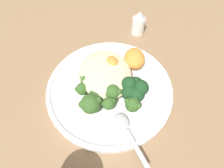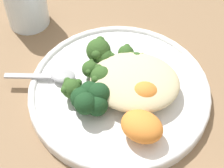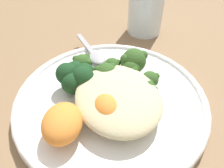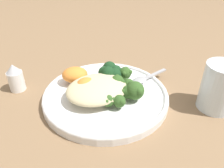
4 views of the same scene
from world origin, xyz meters
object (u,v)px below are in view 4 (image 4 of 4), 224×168
at_px(broccoli_stalk_1, 114,98).
at_px(sweet_potato_chunk_0, 75,75).
at_px(kale_tuft, 110,72).
at_px(quinoa_mound, 97,89).
at_px(broccoli_stalk_3, 129,90).
at_px(broccoli_stalk_6, 120,76).
at_px(salt_shaker, 15,78).
at_px(broccoli_stalk_4, 119,86).
at_px(spoon, 143,79).
at_px(broccoli_stalk_0, 106,98).
at_px(water_glass, 220,87).
at_px(broccoli_stalk_2, 121,91).
at_px(sweet_potato_chunk_1, 85,85).
at_px(plate, 105,95).
at_px(broccoli_stalk_5, 113,83).

bearing_deg(broccoli_stalk_1, sweet_potato_chunk_0, -174.60).
bearing_deg(kale_tuft, quinoa_mound, -141.95).
bearing_deg(broccoli_stalk_1, quinoa_mound, -167.74).
distance_m(broccoli_stalk_3, broccoli_stalk_6, 0.07).
xyz_separation_m(broccoli_stalk_1, salt_shaker, (-0.18, 0.19, 0.00)).
xyz_separation_m(broccoli_stalk_4, spoon, (0.08, 0.01, -0.01)).
bearing_deg(broccoli_stalk_4, broccoli_stalk_0, -124.72).
relative_size(kale_tuft, water_glass, 0.56).
height_order(broccoli_stalk_1, broccoli_stalk_6, broccoli_stalk_6).
distance_m(kale_tuft, salt_shaker, 0.24).
relative_size(broccoli_stalk_2, broccoli_stalk_4, 0.97).
relative_size(sweet_potato_chunk_1, spoon, 0.41).
xyz_separation_m(broccoli_stalk_3, sweet_potato_chunk_1, (-0.08, 0.07, 0.00)).
xyz_separation_m(broccoli_stalk_1, broccoli_stalk_4, (0.03, 0.04, -0.00)).
xyz_separation_m(plate, broccoli_stalk_3, (0.04, -0.04, 0.03)).
height_order(broccoli_stalk_0, water_glass, water_glass).
bearing_deg(broccoli_stalk_5, sweet_potato_chunk_1, 177.60).
bearing_deg(quinoa_mound, spoon, 0.67).
bearing_deg(salt_shaker, broccoli_stalk_5, -35.90).
relative_size(broccoli_stalk_0, water_glass, 0.83).
distance_m(broccoli_stalk_5, broccoli_stalk_6, 0.04).
xyz_separation_m(broccoli_stalk_4, salt_shaker, (-0.21, 0.15, 0.00)).
height_order(spoon, salt_shaker, salt_shaker).
distance_m(plate, kale_tuft, 0.07).
distance_m(broccoli_stalk_2, kale_tuft, 0.08).
xyz_separation_m(broccoli_stalk_5, kale_tuft, (0.02, 0.04, 0.00)).
height_order(plate, broccoli_stalk_1, broccoli_stalk_1).
height_order(plate, salt_shaker, salt_shaker).
relative_size(quinoa_mound, broccoli_stalk_0, 1.58).
relative_size(broccoli_stalk_5, sweet_potato_chunk_1, 1.71).
relative_size(broccoli_stalk_4, sweet_potato_chunk_0, 1.57).
distance_m(broccoli_stalk_2, broccoli_stalk_3, 0.02).
xyz_separation_m(plate, broccoli_stalk_1, (-0.00, -0.05, 0.02)).
height_order(sweet_potato_chunk_0, kale_tuft, kale_tuft).
relative_size(broccoli_stalk_1, sweet_potato_chunk_1, 2.10).
bearing_deg(broccoli_stalk_2, water_glass, 17.10).
xyz_separation_m(plate, salt_shaker, (-0.18, 0.15, 0.02)).
bearing_deg(broccoli_stalk_3, water_glass, 15.67).
bearing_deg(broccoli_stalk_2, spoon, 69.99).
relative_size(quinoa_mound, water_glass, 1.31).
bearing_deg(sweet_potato_chunk_1, kale_tuft, 14.95).
bearing_deg(water_glass, salt_shaker, 142.66).
height_order(quinoa_mound, water_glass, water_glass).
height_order(plate, sweet_potato_chunk_0, sweet_potato_chunk_0).
xyz_separation_m(broccoli_stalk_1, broccoli_stalk_3, (0.04, 0.00, 0.01)).
bearing_deg(sweet_potato_chunk_0, broccoli_stalk_1, -70.91).
distance_m(broccoli_stalk_2, water_glass, 0.21).
height_order(sweet_potato_chunk_0, sweet_potato_chunk_1, same).
height_order(broccoli_stalk_1, broccoli_stalk_5, broccoli_stalk_5).
bearing_deg(broccoli_stalk_2, sweet_potato_chunk_0, 170.70).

